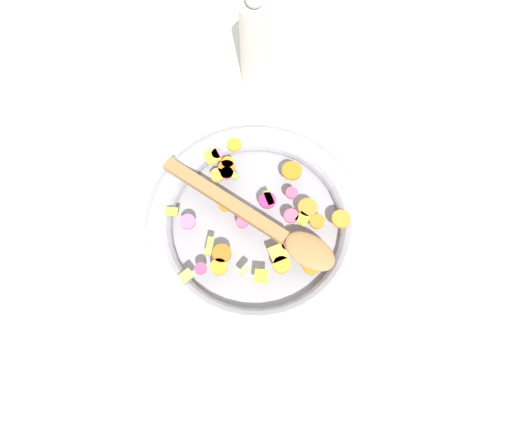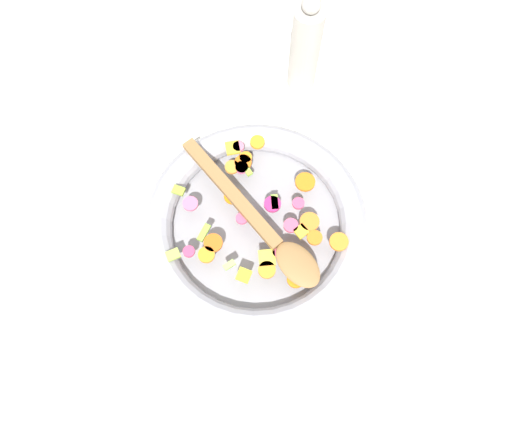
% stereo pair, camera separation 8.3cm
% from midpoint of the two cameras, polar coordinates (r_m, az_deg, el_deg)
% --- Properties ---
extents(ground_plane, '(4.00, 4.00, 0.00)m').
position_cam_midpoint_polar(ground_plane, '(0.90, -2.63, -1.45)').
color(ground_plane, silver).
extents(skillet, '(0.40, 0.40, 0.05)m').
position_cam_midpoint_polar(skillet, '(0.88, -2.69, -0.99)').
color(skillet, gray).
rests_on(skillet, ground_plane).
extents(chopped_vegetables, '(0.29, 0.29, 0.01)m').
position_cam_midpoint_polar(chopped_vegetables, '(0.85, -2.78, 0.49)').
color(chopped_vegetables, orange).
rests_on(chopped_vegetables, skillet).
extents(wooden_spoon, '(0.06, 0.34, 0.01)m').
position_cam_midpoint_polar(wooden_spoon, '(0.83, -1.74, -0.76)').
color(wooden_spoon, olive).
rests_on(wooden_spoon, chopped_vegetables).
extents(pepper_mill, '(0.06, 0.06, 0.23)m').
position_cam_midpoint_polar(pepper_mill, '(0.97, -2.72, 19.34)').
color(pepper_mill, '#B2ADA3').
rests_on(pepper_mill, ground_plane).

